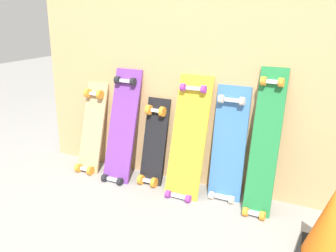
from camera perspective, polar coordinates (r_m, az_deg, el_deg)
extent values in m
plane|color=gray|center=(2.80, 0.66, -8.17)|extent=(12.00, 12.00, 0.00)
cube|color=tan|center=(2.62, 1.42, 8.32)|extent=(2.23, 0.04, 1.59)
cube|color=tan|center=(2.97, -11.19, -0.84)|extent=(0.18, 0.23, 0.73)
cube|color=#B7B7BF|center=(2.99, -12.16, -6.30)|extent=(0.08, 0.04, 0.03)
cube|color=#B7B7BF|center=(2.94, -10.81, 4.72)|extent=(0.08, 0.04, 0.03)
cylinder|color=orange|center=(3.01, -13.22, -6.10)|extent=(0.03, 0.07, 0.07)
cylinder|color=orange|center=(2.94, -11.50, -6.55)|extent=(0.03, 0.07, 0.07)
cylinder|color=orange|center=(2.96, -11.89, 4.85)|extent=(0.03, 0.07, 0.07)
cylinder|color=orange|center=(2.89, -10.12, 4.65)|extent=(0.03, 0.07, 0.07)
cube|color=#6B338C|center=(2.78, -6.90, -0.68)|extent=(0.22, 0.27, 0.86)
cube|color=#B7B7BF|center=(2.80, -8.12, -7.89)|extent=(0.10, 0.04, 0.03)
cube|color=#B7B7BF|center=(2.75, -6.23, 6.68)|extent=(0.10, 0.04, 0.03)
cylinder|color=black|center=(2.82, -9.44, -7.63)|extent=(0.03, 0.05, 0.05)
cylinder|color=black|center=(2.75, -7.18, -8.22)|extent=(0.03, 0.05, 0.05)
cylinder|color=black|center=(2.78, -7.58, 6.82)|extent=(0.03, 0.05, 0.05)
cylinder|color=black|center=(2.70, -5.24, 6.61)|extent=(0.03, 0.05, 0.05)
cube|color=black|center=(2.72, -2.05, -2.96)|extent=(0.17, 0.19, 0.66)
cube|color=#B7B7BF|center=(2.74, -2.91, -8.15)|extent=(0.08, 0.04, 0.03)
cube|color=#B7B7BF|center=(2.67, -1.69, 2.29)|extent=(0.08, 0.04, 0.03)
cylinder|color=orange|center=(2.75, -4.07, -7.96)|extent=(0.03, 0.07, 0.07)
cylinder|color=orange|center=(2.70, -2.09, -8.43)|extent=(0.03, 0.07, 0.07)
cylinder|color=orange|center=(2.68, -2.87, 2.43)|extent=(0.03, 0.07, 0.07)
cylinder|color=orange|center=(2.63, -0.84, 2.15)|extent=(0.03, 0.07, 0.07)
cube|color=gold|center=(2.53, 3.01, -2.46)|extent=(0.24, 0.28, 0.86)
cube|color=#B7B7BF|center=(2.55, 1.66, -10.38)|extent=(0.11, 0.04, 0.03)
cube|color=#B7B7BF|center=(2.51, 3.93, 5.61)|extent=(0.11, 0.04, 0.03)
cylinder|color=purple|center=(2.57, 0.00, -10.09)|extent=(0.03, 0.05, 0.05)
cylinder|color=purple|center=(2.51, 3.03, -10.79)|extent=(0.03, 0.05, 0.05)
cylinder|color=purple|center=(2.52, 2.24, 5.82)|extent=(0.03, 0.05, 0.05)
cylinder|color=purple|center=(2.46, 5.35, 5.48)|extent=(0.03, 0.05, 0.05)
cube|color=#386BAD|center=(2.50, 9.03, -3.36)|extent=(0.22, 0.15, 0.81)
cube|color=#B7B7BF|center=(2.56, 8.12, -10.41)|extent=(0.10, 0.04, 0.03)
cube|color=#B7B7BF|center=(2.44, 9.60, 3.86)|extent=(0.10, 0.04, 0.03)
cylinder|color=beige|center=(2.57, 6.54, -10.22)|extent=(0.03, 0.05, 0.05)
cylinder|color=beige|center=(2.53, 9.47, -10.81)|extent=(0.03, 0.05, 0.05)
cylinder|color=beige|center=(2.44, 7.96, 4.04)|extent=(0.03, 0.05, 0.05)
cylinder|color=beige|center=(2.40, 11.03, 3.65)|extent=(0.03, 0.05, 0.05)
cube|color=#1E7238|center=(2.37, 14.20, -3.21)|extent=(0.17, 0.27, 0.94)
cube|color=#B7B7BF|center=(2.42, 12.79, -12.56)|extent=(0.08, 0.04, 0.03)
cube|color=#B7B7BF|center=(2.34, 15.37, 6.36)|extent=(0.08, 0.04, 0.03)
cylinder|color=orange|center=(2.41, 11.48, -12.42)|extent=(0.03, 0.05, 0.05)
cylinder|color=orange|center=(2.39, 13.92, -12.88)|extent=(0.03, 0.05, 0.05)
cylinder|color=orange|center=(2.34, 14.05, 6.55)|extent=(0.03, 0.05, 0.05)
cylinder|color=orange|center=(2.31, 16.54, 6.25)|extent=(0.03, 0.05, 0.05)
cone|color=orange|center=(2.08, 23.30, -12.96)|extent=(0.26, 0.26, 0.37)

